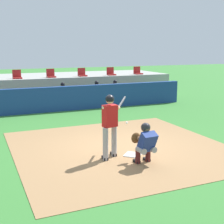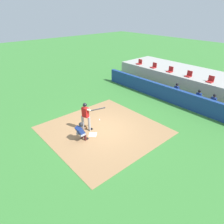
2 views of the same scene
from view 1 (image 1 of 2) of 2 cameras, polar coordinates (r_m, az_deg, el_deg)
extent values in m
plane|color=#387A33|center=(9.89, 1.63, -6.43)|extent=(80.00, 80.00, 0.00)
cube|color=#9E754C|center=(9.89, 1.63, -6.40)|extent=(6.40, 6.40, 0.01)
cube|color=white|center=(9.20, 3.77, -7.68)|extent=(0.62, 0.62, 0.02)
cylinder|color=#99999E|center=(8.66, -1.18, -5.86)|extent=(0.15, 0.15, 0.92)
cylinder|color=#99999E|center=(8.98, 0.38, -5.21)|extent=(0.15, 0.15, 0.92)
cube|color=red|center=(8.63, -0.39, -0.70)|extent=(0.42, 0.31, 0.60)
sphere|color=beige|center=(8.55, -0.40, 2.12)|extent=(0.21, 0.21, 0.21)
sphere|color=black|center=(8.54, -0.40, 2.35)|extent=(0.24, 0.24, 0.24)
cylinder|color=beige|center=(8.69, -0.22, 0.80)|extent=(0.57, 0.25, 0.18)
cylinder|color=beige|center=(8.76, 1.01, 0.88)|extent=(0.23, 0.26, 0.17)
cylinder|color=#333338|center=(9.25, 1.77, 1.75)|extent=(0.58, 0.70, 0.24)
cube|color=black|center=(8.84, -1.29, -8.32)|extent=(0.13, 0.27, 0.09)
cube|color=black|center=(9.16, 0.24, -7.60)|extent=(0.13, 0.27, 0.09)
cylinder|color=gray|center=(8.35, 5.25, -6.86)|extent=(0.18, 0.33, 0.16)
cylinder|color=#4C1919|center=(8.53, 4.69, -7.93)|extent=(0.14, 0.14, 0.42)
cube|color=black|center=(8.64, 4.46, -8.87)|extent=(0.12, 0.25, 0.08)
cylinder|color=gray|center=(8.51, 7.09, -6.53)|extent=(0.18, 0.33, 0.16)
cylinder|color=#4C1919|center=(8.70, 6.50, -7.58)|extent=(0.14, 0.14, 0.42)
cube|color=black|center=(8.80, 6.26, -8.52)|extent=(0.12, 0.25, 0.08)
cube|color=navy|center=(8.32, 6.40, -5.35)|extent=(0.42, 0.46, 0.57)
cube|color=#2D2D33|center=(8.42, 5.95, -5.14)|extent=(0.39, 0.27, 0.45)
sphere|color=brown|center=(8.30, 6.15, -2.95)|extent=(0.21, 0.21, 0.21)
sphere|color=#232328|center=(8.31, 6.08, -2.79)|extent=(0.25, 0.25, 0.25)
cylinder|color=brown|center=(8.48, 5.34, -5.00)|extent=(0.13, 0.46, 0.10)
ellipsoid|color=brown|center=(8.65, 4.32, -4.67)|extent=(0.29, 0.14, 0.30)
sphere|color=white|center=(9.42, 2.67, -1.95)|extent=(0.07, 0.07, 0.07)
cube|color=navy|center=(15.73, -8.48, 2.42)|extent=(13.00, 0.30, 1.20)
cube|color=olive|center=(16.75, -9.34, 1.63)|extent=(11.80, 0.44, 0.45)
cylinder|color=#939399|center=(16.47, -9.04, 2.42)|extent=(0.15, 0.40, 0.15)
cylinder|color=#939399|center=(16.33, -8.83, 1.40)|extent=(0.13, 0.13, 0.45)
cube|color=maroon|center=(16.31, -8.76, 0.73)|extent=(0.11, 0.24, 0.08)
cylinder|color=#939399|center=(16.54, -8.16, 2.48)|extent=(0.15, 0.40, 0.15)
cylinder|color=#939399|center=(16.39, -7.95, 1.47)|extent=(0.13, 0.13, 0.45)
cube|color=maroon|center=(16.38, -7.89, 0.80)|extent=(0.11, 0.24, 0.08)
cube|color=navy|center=(16.68, -8.82, 3.47)|extent=(0.36, 0.22, 0.54)
sphere|color=brown|center=(16.63, -8.87, 4.80)|extent=(0.20, 0.20, 0.20)
sphere|color=black|center=(16.62, -8.87, 4.94)|extent=(0.22, 0.22, 0.22)
cylinder|color=brown|center=(16.51, -9.36, 2.99)|extent=(0.09, 0.41, 0.22)
cylinder|color=brown|center=(16.61, -8.02, 3.09)|extent=(0.09, 0.41, 0.22)
cylinder|color=#939399|center=(17.03, -2.92, 2.84)|extent=(0.15, 0.40, 0.15)
cylinder|color=#939399|center=(16.89, -2.67, 1.86)|extent=(0.13, 0.13, 0.45)
cube|color=maroon|center=(16.88, -2.61, 1.21)|extent=(0.11, 0.24, 0.08)
cylinder|color=#939399|center=(17.12, -2.11, 2.89)|extent=(0.15, 0.40, 0.15)
cylinder|color=#939399|center=(16.98, -1.85, 1.92)|extent=(0.13, 0.13, 0.45)
cube|color=maroon|center=(16.97, -1.79, 1.27)|extent=(0.11, 0.24, 0.08)
cube|color=navy|center=(17.24, -2.79, 3.85)|extent=(0.36, 0.22, 0.54)
sphere|color=brown|center=(17.20, -2.80, 5.14)|extent=(0.20, 0.20, 0.20)
sphere|color=black|center=(17.19, -2.80, 5.27)|extent=(0.22, 0.22, 0.22)
cylinder|color=brown|center=(17.06, -3.24, 3.40)|extent=(0.09, 0.41, 0.22)
cylinder|color=brown|center=(17.20, -1.99, 3.48)|extent=(0.09, 0.41, 0.22)
cylinder|color=#939399|center=(17.44, 0.45, 3.06)|extent=(0.15, 0.40, 0.15)
cylinder|color=#939399|center=(17.31, 0.72, 2.10)|extent=(0.13, 0.13, 0.45)
cube|color=maroon|center=(17.29, 0.79, 1.47)|extent=(0.11, 0.24, 0.08)
cylinder|color=#939399|center=(17.55, 1.23, 3.11)|extent=(0.15, 0.40, 0.15)
cylinder|color=#939399|center=(17.41, 1.50, 2.16)|extent=(0.13, 0.13, 0.45)
cube|color=maroon|center=(17.40, 1.57, 1.53)|extent=(0.11, 0.24, 0.08)
cube|color=navy|center=(17.66, 0.55, 4.04)|extent=(0.36, 0.22, 0.54)
sphere|color=#996B4C|center=(17.61, 0.55, 5.30)|extent=(0.20, 0.20, 0.20)
sphere|color=black|center=(17.61, 0.55, 5.43)|extent=(0.22, 0.22, 0.22)
cylinder|color=#996B4C|center=(17.47, 0.14, 3.60)|extent=(0.09, 0.41, 0.22)
cylinder|color=#996B4C|center=(17.63, 1.33, 3.67)|extent=(0.09, 0.41, 0.22)
cube|color=#9E9E99|center=(19.96, -11.82, 4.49)|extent=(15.00, 4.40, 1.40)
cube|color=#A51E1E|center=(18.02, -16.67, 5.89)|extent=(0.46, 0.46, 0.08)
cube|color=#A51E1E|center=(18.19, -16.79, 6.69)|extent=(0.46, 0.06, 0.40)
cube|color=#A51E1E|center=(18.33, -10.87, 6.25)|extent=(0.46, 0.46, 0.08)
cube|color=#A51E1E|center=(18.51, -11.04, 7.04)|extent=(0.46, 0.06, 0.40)
cube|color=#A51E1E|center=(18.83, -5.32, 6.54)|extent=(0.46, 0.46, 0.08)
cube|color=#A51E1E|center=(19.00, -5.53, 7.30)|extent=(0.46, 0.06, 0.40)
cube|color=#A51E1E|center=(19.48, -0.10, 6.75)|extent=(0.46, 0.46, 0.08)
cube|color=#A51E1E|center=(19.65, -0.33, 7.49)|extent=(0.46, 0.06, 0.40)
cube|color=#A51E1E|center=(20.29, 4.75, 6.90)|extent=(0.46, 0.46, 0.08)
cube|color=#A51E1E|center=(20.45, 4.50, 7.61)|extent=(0.46, 0.06, 0.40)
camera|label=2|loc=(12.77, 59.78, 22.46)|focal=32.00mm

